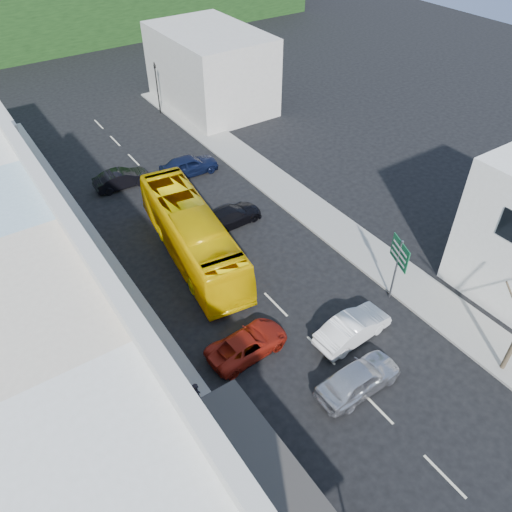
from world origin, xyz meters
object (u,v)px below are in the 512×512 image
(direction_sign, at_px, (396,270))
(bus, at_px, (192,236))
(car_white, at_px, (353,328))
(pedestrian_left, at_px, (197,396))
(car_silver, at_px, (358,379))
(car_red, at_px, (247,343))
(traffic_signal, at_px, (157,89))

(direction_sign, bearing_deg, bus, 148.77)
(car_white, height_order, pedestrian_left, pedestrian_left)
(car_silver, distance_m, pedestrian_left, 7.63)
(car_red, distance_m, direction_sign, 9.17)
(bus, distance_m, direction_sign, 12.24)
(bus, height_order, car_white, bus)
(car_silver, height_order, traffic_signal, traffic_signal)
(pedestrian_left, bearing_deg, car_white, -102.35)
(pedestrian_left, bearing_deg, direction_sign, -96.25)
(bus, xyz_separation_m, car_red, (-1.45, -8.40, -0.85))
(bus, distance_m, car_red, 8.57)
(car_silver, bearing_deg, pedestrian_left, 63.51)
(bus, bearing_deg, traffic_signal, 77.27)
(car_silver, relative_size, pedestrian_left, 2.59)
(car_red, bearing_deg, direction_sign, -101.04)
(car_white, distance_m, direction_sign, 4.24)
(car_white, bearing_deg, car_silver, 138.61)
(car_silver, distance_m, car_white, 3.21)
(pedestrian_left, bearing_deg, car_red, -75.40)
(car_silver, bearing_deg, bus, 6.26)
(car_silver, xyz_separation_m, direction_sign, (5.85, 3.57, 1.35))
(car_silver, distance_m, traffic_signal, 34.29)
(car_silver, bearing_deg, car_white, -38.82)
(direction_sign, bearing_deg, car_red, -167.09)
(bus, xyz_separation_m, car_silver, (1.69, -13.20, -0.85))
(car_white, bearing_deg, direction_sign, -78.72)
(car_silver, distance_m, car_red, 5.74)
(bus, height_order, direction_sign, direction_sign)
(car_silver, bearing_deg, direction_sign, -59.66)
(car_silver, height_order, direction_sign, direction_sign)
(car_silver, bearing_deg, traffic_signal, -10.86)
(car_white, bearing_deg, car_red, 62.46)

